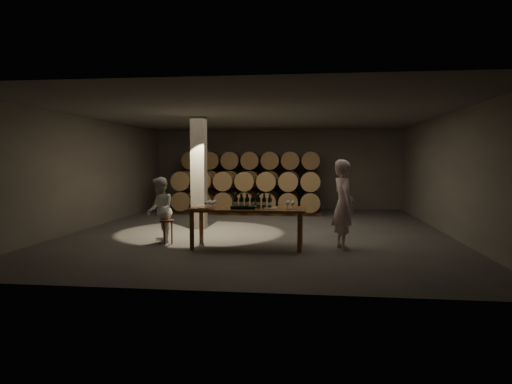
# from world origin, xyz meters

# --- Properties ---
(room) EXTENTS (12.00, 12.00, 12.00)m
(room) POSITION_xyz_m (-1.80, 0.20, 1.60)
(room) COLOR #4A4845
(room) RESTS_ON ground
(tasting_table) EXTENTS (2.60, 1.10, 0.90)m
(tasting_table) POSITION_xyz_m (0.00, -2.50, 0.80)
(tasting_table) COLOR brown
(tasting_table) RESTS_ON ground
(barrel_stack_back) EXTENTS (5.48, 0.95, 2.31)m
(barrel_stack_back) POSITION_xyz_m (-0.96, 5.20, 1.20)
(barrel_stack_back) COLOR #56321D
(barrel_stack_back) RESTS_ON ground
(barrel_stack_front) EXTENTS (5.48, 0.95, 1.57)m
(barrel_stack_front) POSITION_xyz_m (-0.96, 3.80, 0.83)
(barrel_stack_front) COLOR #56321D
(barrel_stack_front) RESTS_ON ground
(bottle_cluster) EXTENTS (0.86, 0.23, 0.33)m
(bottle_cluster) POSITION_xyz_m (0.11, -2.45, 1.02)
(bottle_cluster) COLOR black
(bottle_cluster) RESTS_ON tasting_table
(lying_bottles) EXTENTS (0.64, 0.09, 0.09)m
(lying_bottles) POSITION_xyz_m (-0.05, -2.83, 0.94)
(lying_bottles) COLOR black
(lying_bottles) RESTS_ON tasting_table
(glass_cluster_left) EXTENTS (0.19, 0.52, 0.16)m
(glass_cluster_left) POSITION_xyz_m (-0.85, -2.53, 1.01)
(glass_cluster_left) COLOR silver
(glass_cluster_left) RESTS_ON tasting_table
(glass_cluster_right) EXTENTS (0.19, 0.41, 0.17)m
(glass_cluster_right) POSITION_xyz_m (0.96, -2.54, 1.02)
(glass_cluster_right) COLOR silver
(glass_cluster_right) RESTS_ON tasting_table
(plate) EXTENTS (0.30, 0.30, 0.02)m
(plate) POSITION_xyz_m (0.52, -2.59, 0.91)
(plate) COLOR silver
(plate) RESTS_ON tasting_table
(notebook_near) EXTENTS (0.25, 0.21, 0.03)m
(notebook_near) POSITION_xyz_m (-0.91, -2.87, 0.92)
(notebook_near) COLOR brown
(notebook_near) RESTS_ON tasting_table
(notebook_corner) EXTENTS (0.27, 0.32, 0.02)m
(notebook_corner) POSITION_xyz_m (-1.11, -2.87, 0.91)
(notebook_corner) COLOR brown
(notebook_corner) RESTS_ON tasting_table
(pen) EXTENTS (0.13, 0.05, 0.01)m
(pen) POSITION_xyz_m (-0.75, -2.95, 0.91)
(pen) COLOR black
(pen) RESTS_ON tasting_table
(stool) EXTENTS (0.34, 0.34, 0.57)m
(stool) POSITION_xyz_m (-1.94, -2.34, 0.47)
(stool) COLOR #56321D
(stool) RESTS_ON ground
(person_man) EXTENTS (0.66, 0.83, 1.99)m
(person_man) POSITION_xyz_m (2.13, -2.41, 0.99)
(person_man) COLOR white
(person_man) RESTS_ON ground
(person_woman) EXTENTS (0.86, 0.94, 1.58)m
(person_woman) POSITION_xyz_m (-2.15, -2.19, 0.79)
(person_woman) COLOR white
(person_woman) RESTS_ON ground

